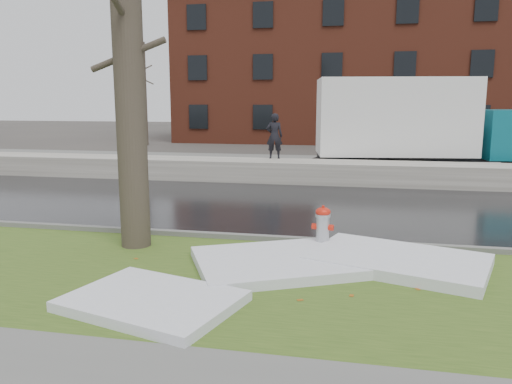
% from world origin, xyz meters
% --- Properties ---
extents(ground, '(120.00, 120.00, 0.00)m').
position_xyz_m(ground, '(0.00, 0.00, 0.00)').
color(ground, '#47423D').
rests_on(ground, ground).
extents(verge, '(60.00, 4.50, 0.04)m').
position_xyz_m(verge, '(0.00, -1.25, 0.02)').
color(verge, '#324D19').
rests_on(verge, ground).
extents(road, '(60.00, 7.00, 0.03)m').
position_xyz_m(road, '(0.00, 4.50, 0.01)').
color(road, black).
rests_on(road, ground).
extents(parking_lot, '(60.00, 9.00, 0.03)m').
position_xyz_m(parking_lot, '(0.00, 13.00, 0.01)').
color(parking_lot, slate).
rests_on(parking_lot, ground).
extents(curb, '(60.00, 0.15, 0.14)m').
position_xyz_m(curb, '(0.00, 1.00, 0.07)').
color(curb, slate).
rests_on(curb, ground).
extents(snowbank, '(60.00, 1.60, 0.75)m').
position_xyz_m(snowbank, '(0.00, 8.70, 0.38)').
color(snowbank, '#BDB7AC').
rests_on(snowbank, ground).
extents(brick_building, '(26.00, 12.00, 10.00)m').
position_xyz_m(brick_building, '(2.00, 30.00, 5.00)').
color(brick_building, maroon).
rests_on(brick_building, ground).
extents(bg_tree_left, '(1.40, 1.62, 6.50)m').
position_xyz_m(bg_tree_left, '(-12.00, 22.00, 3.33)').
color(bg_tree_left, brown).
rests_on(bg_tree_left, ground).
extents(bg_tree_center, '(1.40, 1.62, 6.50)m').
position_xyz_m(bg_tree_center, '(-6.00, 26.00, 3.33)').
color(bg_tree_center, brown).
rests_on(bg_tree_center, ground).
extents(fire_hydrant, '(0.41, 0.36, 0.84)m').
position_xyz_m(fire_hydrant, '(0.99, 0.61, 0.49)').
color(fire_hydrant, '#ACAEB4').
rests_on(fire_hydrant, verge).
extents(tree, '(1.44, 1.71, 6.91)m').
position_xyz_m(tree, '(-2.53, 0.16, 3.52)').
color(tree, brown).
rests_on(tree, verge).
extents(box_truck, '(11.06, 3.82, 3.65)m').
position_xyz_m(box_truck, '(4.02, 11.47, 1.93)').
color(box_truck, black).
rests_on(box_truck, ground).
extents(worker, '(0.65, 0.48, 1.62)m').
position_xyz_m(worker, '(-1.38, 9.30, 1.56)').
color(worker, black).
rests_on(worker, snowbank).
extents(snow_patch_near, '(3.21, 2.94, 0.16)m').
position_xyz_m(snow_patch_near, '(0.31, -0.56, 0.12)').
color(snow_patch_near, silver).
rests_on(snow_patch_near, verge).
extents(snow_patch_far, '(2.55, 2.14, 0.14)m').
position_xyz_m(snow_patch_far, '(-1.06, -2.50, 0.11)').
color(snow_patch_far, silver).
rests_on(snow_patch_far, verge).
extents(snow_patch_side, '(3.22, 2.59, 0.18)m').
position_xyz_m(snow_patch_side, '(2.31, -0.10, 0.13)').
color(snow_patch_side, silver).
rests_on(snow_patch_side, verge).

